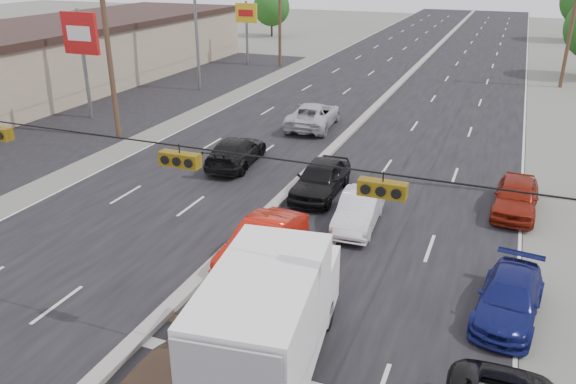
% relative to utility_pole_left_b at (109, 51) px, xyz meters
% --- Properties ---
extents(ground, '(200.00, 200.00, 0.00)m').
position_rel_utility_pole_left_b_xyz_m(ground, '(12.50, -15.00, -5.11)').
color(ground, '#606356').
rests_on(ground, ground).
extents(road_surface, '(20.00, 160.00, 0.02)m').
position_rel_utility_pole_left_b_xyz_m(road_surface, '(12.50, 15.00, -5.11)').
color(road_surface, black).
rests_on(road_surface, ground).
extents(center_median, '(0.50, 160.00, 0.20)m').
position_rel_utility_pole_left_b_xyz_m(center_median, '(12.50, 15.00, -5.01)').
color(center_median, gray).
rests_on(center_median, ground).
extents(strip_mall, '(12.00, 42.00, 4.60)m').
position_rel_utility_pole_left_b_xyz_m(strip_mall, '(-13.50, 10.00, -2.81)').
color(strip_mall, tan).
rests_on(strip_mall, ground).
extents(parking_lot, '(10.00, 42.00, 0.02)m').
position_rel_utility_pole_left_b_xyz_m(parking_lot, '(-4.50, 10.00, -5.11)').
color(parking_lot, black).
rests_on(parking_lot, ground).
extents(utility_pole_left_b, '(1.60, 0.30, 10.00)m').
position_rel_utility_pole_left_b_xyz_m(utility_pole_left_b, '(0.00, 0.00, 0.00)').
color(utility_pole_left_b, '#422D1E').
rests_on(utility_pole_left_b, ground).
extents(utility_pole_left_c, '(1.60, 0.30, 10.00)m').
position_rel_utility_pole_left_b_xyz_m(utility_pole_left_c, '(0.00, 25.00, 0.00)').
color(utility_pole_left_c, '#422D1E').
rests_on(utility_pole_left_c, ground).
extents(utility_pole_right_c, '(1.60, 0.30, 10.00)m').
position_rel_utility_pole_left_b_xyz_m(utility_pole_right_c, '(25.00, 25.00, 0.00)').
color(utility_pole_right_c, '#422D1E').
rests_on(utility_pole_right_c, ground).
extents(traffic_signals, '(25.00, 0.30, 0.54)m').
position_rel_utility_pole_left_b_xyz_m(traffic_signals, '(13.90, -15.00, 0.39)').
color(traffic_signals, black).
rests_on(traffic_signals, ground).
extents(pole_sign_mid, '(2.60, 0.25, 7.00)m').
position_rel_utility_pole_left_b_xyz_m(pole_sign_mid, '(-4.50, 3.00, 0.01)').
color(pole_sign_mid, slate).
rests_on(pole_sign_mid, ground).
extents(pole_sign_far, '(2.20, 0.25, 6.00)m').
position_rel_utility_pole_left_b_xyz_m(pole_sign_far, '(-3.50, 25.00, -0.70)').
color(pole_sign_far, slate).
rests_on(pole_sign_far, ground).
extents(tree_left_far, '(4.80, 4.80, 6.12)m').
position_rel_utility_pole_left_b_xyz_m(tree_left_far, '(-9.50, 45.00, -1.39)').
color(tree_left_far, '#382619').
rests_on(tree_left_far, ground).
extents(box_truck, '(3.17, 6.91, 3.38)m').
position_rel_utility_pole_left_b_xyz_m(box_truck, '(16.54, -15.40, -3.37)').
color(box_truck, black).
rests_on(box_truck, ground).
extents(red_sedan, '(1.94, 4.60, 1.48)m').
position_rel_utility_pole_left_b_xyz_m(red_sedan, '(13.90, -10.09, -4.37)').
color(red_sedan, red).
rests_on(red_sedan, ground).
extents(queue_car_a, '(1.90, 4.63, 1.57)m').
position_rel_utility_pole_left_b_xyz_m(queue_car_a, '(13.90, -3.70, -4.32)').
color(queue_car_a, black).
rests_on(queue_car_a, ground).
extents(queue_car_b, '(1.67, 4.20, 1.36)m').
position_rel_utility_pole_left_b_xyz_m(queue_car_b, '(16.33, -6.16, -4.43)').
color(queue_car_b, white).
rests_on(queue_car_b, ground).
extents(queue_car_d, '(2.20, 4.39, 1.23)m').
position_rel_utility_pole_left_b_xyz_m(queue_car_d, '(22.10, -10.42, -4.49)').
color(queue_car_d, navy).
rests_on(queue_car_d, ground).
extents(queue_car_e, '(1.92, 4.35, 1.46)m').
position_rel_utility_pole_left_b_xyz_m(queue_car_e, '(22.10, -2.46, -4.38)').
color(queue_car_e, maroon).
rests_on(queue_car_e, ground).
extents(oncoming_near, '(2.54, 5.16, 1.44)m').
position_rel_utility_pole_left_b_xyz_m(oncoming_near, '(8.58, -1.59, -4.39)').
color(oncoming_near, black).
rests_on(oncoming_near, ground).
extents(oncoming_far, '(3.03, 5.76, 1.55)m').
position_rel_utility_pole_left_b_xyz_m(oncoming_far, '(9.99, 6.41, -4.33)').
color(oncoming_far, '#BABCC2').
rests_on(oncoming_far, ground).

